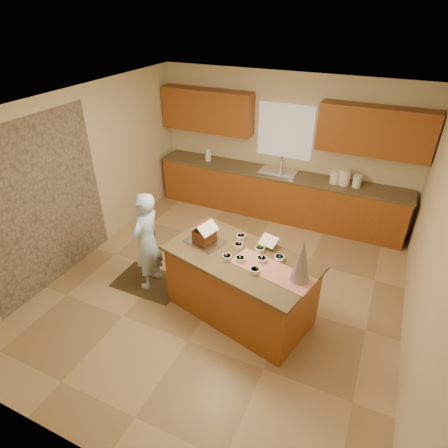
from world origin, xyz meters
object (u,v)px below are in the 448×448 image
at_px(boy, 147,242).
at_px(gingerbread_house, 204,234).
at_px(island_base, 240,286).
at_px(tinsel_tree, 302,260).

relative_size(boy, gingerbread_house, 4.35).
relative_size(island_base, gingerbread_house, 5.32).
height_order(island_base, gingerbread_house, gingerbread_house).
bearing_deg(island_base, gingerbread_house, -174.81).
height_order(tinsel_tree, boy, boy).
bearing_deg(gingerbread_house, island_base, -8.95).
bearing_deg(tinsel_tree, boy, 176.46).
height_order(island_base, tinsel_tree, tinsel_tree).
bearing_deg(tinsel_tree, gingerbread_house, 170.16).
bearing_deg(boy, gingerbread_house, 96.77).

